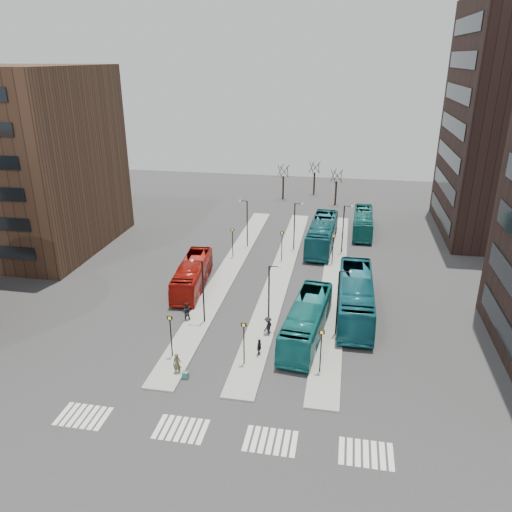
% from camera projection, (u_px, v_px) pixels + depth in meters
% --- Properties ---
extents(ground, '(160.00, 160.00, 0.00)m').
position_uv_depth(ground, '(176.00, 478.00, 29.15)').
color(ground, '#2C2C2F').
rests_on(ground, ground).
extents(island_left, '(2.50, 45.00, 0.15)m').
position_uv_depth(island_left, '(228.00, 271.00, 57.18)').
color(island_left, gray).
rests_on(island_left, ground).
extents(island_mid, '(2.50, 45.00, 0.15)m').
position_uv_depth(island_mid, '(280.00, 274.00, 56.16)').
color(island_mid, gray).
rests_on(island_mid, ground).
extents(island_right, '(2.50, 45.00, 0.15)m').
position_uv_depth(island_right, '(334.00, 278.00, 55.14)').
color(island_right, gray).
rests_on(island_right, ground).
extents(suitcase, '(0.46, 0.37, 0.57)m').
position_uv_depth(suitcase, '(185.00, 375.00, 38.05)').
color(suitcase, navy).
rests_on(suitcase, ground).
extents(red_bus, '(3.49, 10.88, 2.98)m').
position_uv_depth(red_bus, '(192.00, 274.00, 52.67)').
color(red_bus, '#9E140C').
rests_on(red_bus, ground).
extents(teal_bus_a, '(3.93, 11.91, 3.26)m').
position_uv_depth(teal_bus_a, '(306.00, 321.00, 43.19)').
color(teal_bus_a, '#166F70').
rests_on(teal_bus_a, ground).
extents(teal_bus_b, '(3.58, 12.89, 3.56)m').
position_uv_depth(teal_bus_b, '(322.00, 234.00, 63.82)').
color(teal_bus_b, '#13555F').
rests_on(teal_bus_b, ground).
extents(teal_bus_c, '(3.21, 13.27, 3.69)m').
position_uv_depth(teal_bus_c, '(356.00, 297.00, 46.98)').
color(teal_bus_c, '#165F6E').
rests_on(teal_bus_c, ground).
extents(teal_bus_d, '(2.68, 10.77, 2.99)m').
position_uv_depth(teal_bus_d, '(363.00, 223.00, 69.07)').
color(teal_bus_d, '#136360').
rests_on(teal_bus_d, ground).
extents(traveller, '(0.67, 0.45, 1.78)m').
position_uv_depth(traveller, '(177.00, 364.00, 38.36)').
color(traveller, '#4C4C2D').
rests_on(traveller, ground).
extents(commuter_a, '(1.11, 1.00, 1.86)m').
position_uv_depth(commuter_a, '(186.00, 312.00, 46.15)').
color(commuter_a, black).
rests_on(commuter_a, ground).
extents(commuter_b, '(0.49, 0.95, 1.55)m').
position_uv_depth(commuter_b, '(259.00, 348.00, 40.75)').
color(commuter_b, black).
rests_on(commuter_b, ground).
extents(commuter_c, '(1.04, 1.30, 1.76)m').
position_uv_depth(commuter_c, '(268.00, 326.00, 43.80)').
color(commuter_c, black).
rests_on(commuter_c, ground).
extents(crosswalk_stripes, '(22.35, 2.40, 0.01)m').
position_uv_depth(crosswalk_stripes, '(221.00, 434.00, 32.50)').
color(crosswalk_stripes, silver).
rests_on(crosswalk_stripes, ground).
extents(sign_poles, '(12.45, 22.12, 3.65)m').
position_uv_depth(sign_poles, '(267.00, 281.00, 48.97)').
color(sign_poles, black).
rests_on(sign_poles, ground).
extents(lamp_posts, '(14.04, 20.24, 6.12)m').
position_uv_depth(lamp_posts, '(284.00, 252.00, 52.92)').
color(lamp_posts, black).
rests_on(lamp_posts, ground).
extents(bare_trees, '(10.97, 8.14, 5.90)m').
position_uv_depth(bare_trees, '(311.00, 184.00, 84.87)').
color(bare_trees, black).
rests_on(bare_trees, ground).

